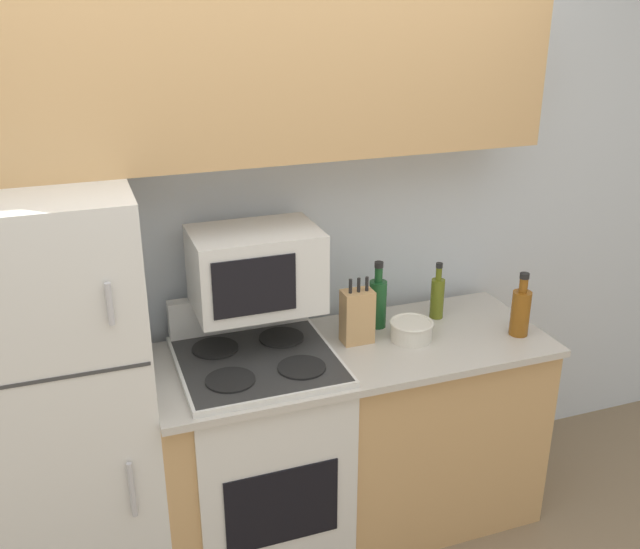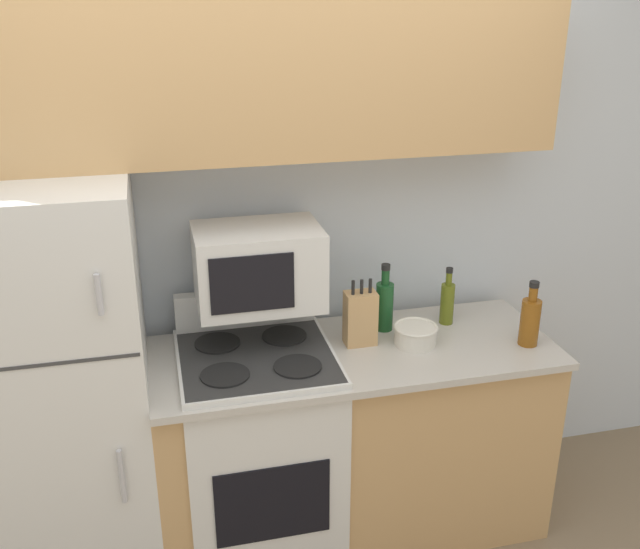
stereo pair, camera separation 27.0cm
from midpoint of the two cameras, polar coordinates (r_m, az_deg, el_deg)
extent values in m
cube|color=silver|center=(3.07, -2.46, 2.86)|extent=(8.00, 0.05, 2.55)
cube|color=tan|center=(3.20, 5.04, -13.32)|extent=(1.66, 0.61, 0.87)
cube|color=#BCB7AD|center=(2.94, 5.45, -6.33)|extent=(1.66, 0.65, 0.03)
cube|color=silver|center=(2.88, -17.35, -9.13)|extent=(0.64, 0.66, 1.68)
cube|color=#383838|center=(2.46, -18.47, -6.92)|extent=(0.62, 0.01, 0.01)
cylinder|color=#B7B7BC|center=(2.33, -14.15, -1.65)|extent=(0.02, 0.02, 0.14)
cylinder|color=#B7B7BC|center=(2.68, -12.72, -15.58)|extent=(0.02, 0.02, 0.22)
cube|color=tan|center=(2.73, -1.88, 15.48)|extent=(2.30, 0.33, 0.59)
cube|color=silver|center=(3.08, -2.26, -14.15)|extent=(0.62, 0.61, 0.93)
cube|color=black|center=(2.86, -0.96, -17.97)|extent=(0.45, 0.01, 0.33)
cube|color=#2D2D2D|center=(2.84, -2.40, -6.64)|extent=(0.59, 0.58, 0.01)
cube|color=silver|center=(3.05, -3.50, -2.69)|extent=(0.59, 0.06, 0.16)
cylinder|color=black|center=(2.70, -4.76, -8.09)|extent=(0.19, 0.19, 0.01)
cylinder|color=black|center=(2.74, 1.03, -7.42)|extent=(0.19, 0.19, 0.01)
cylinder|color=black|center=(2.93, -5.61, -5.54)|extent=(0.19, 0.19, 0.01)
cylinder|color=black|center=(2.97, -0.27, -4.97)|extent=(0.19, 0.19, 0.01)
cube|color=silver|center=(2.82, -2.25, 0.60)|extent=(0.50, 0.34, 0.32)
cube|color=black|center=(2.65, -2.55, -0.81)|extent=(0.32, 0.01, 0.22)
cube|color=tan|center=(2.94, 5.88, -3.56)|extent=(0.13, 0.09, 0.23)
cylinder|color=black|center=(2.86, 5.36, -1.10)|extent=(0.01, 0.01, 0.06)
cylinder|color=black|center=(2.87, 6.04, -1.03)|extent=(0.01, 0.01, 0.06)
cylinder|color=black|center=(2.88, 6.72, -0.96)|extent=(0.01, 0.01, 0.06)
cylinder|color=silver|center=(3.00, 10.23, -4.88)|extent=(0.17, 0.17, 0.08)
torus|color=silver|center=(2.98, 10.28, -4.22)|extent=(0.18, 0.18, 0.01)
cylinder|color=brown|center=(3.09, 18.87, -3.72)|extent=(0.08, 0.08, 0.20)
cylinder|color=brown|center=(3.04, 19.16, -1.53)|extent=(0.04, 0.04, 0.06)
cylinder|color=black|center=(3.02, 19.26, -0.80)|extent=(0.04, 0.04, 0.02)
cylinder|color=#194C23|center=(3.07, 7.69, -2.63)|extent=(0.08, 0.08, 0.21)
cylinder|color=#194C23|center=(3.02, 7.82, -0.25)|extent=(0.03, 0.03, 0.07)
cylinder|color=black|center=(3.00, 7.86, 0.54)|extent=(0.04, 0.04, 0.02)
cylinder|color=#5B6619|center=(3.18, 12.54, -2.36)|extent=(0.06, 0.06, 0.18)
cylinder|color=#5B6619|center=(3.14, 12.72, -0.37)|extent=(0.03, 0.03, 0.06)
cylinder|color=black|center=(3.12, 12.78, 0.29)|extent=(0.03, 0.03, 0.02)
camera|label=1|loc=(0.13, -87.18, 1.14)|focal=40.00mm
camera|label=2|loc=(0.13, 92.82, -1.14)|focal=40.00mm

